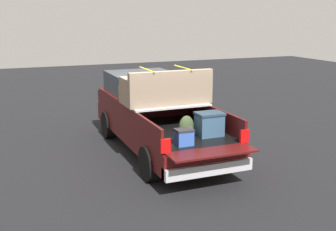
{
  "coord_description": "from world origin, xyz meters",
  "views": [
    {
      "loc": [
        -9.71,
        3.73,
        3.47
      ],
      "look_at": [
        -0.6,
        0.0,
        1.1
      ],
      "focal_mm": 44.81,
      "sensor_mm": 36.0,
      "label": 1
    }
  ],
  "objects": [
    {
      "name": "pickup_truck",
      "position": [
        0.36,
        -0.0,
        0.97
      ],
      "size": [
        6.05,
        2.08,
        2.23
      ],
      "color": "#470F0F",
      "rests_on": "ground_plane"
    },
    {
      "name": "ground_plane",
      "position": [
        0.0,
        0.0,
        0.0
      ],
      "size": [
        40.0,
        40.0,
        0.0
      ],
      "primitive_type": "plane",
      "color": "black"
    }
  ]
}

